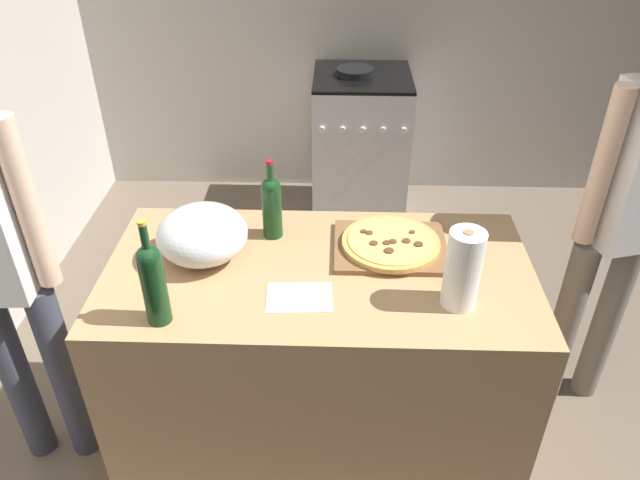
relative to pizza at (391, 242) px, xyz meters
name	(u,v)px	position (x,y,z in m)	size (l,w,h in m)	color
ground_plane	(339,322)	(-0.17, 0.63, -0.94)	(3.95, 3.61, 0.02)	#6B5B4C
counter	(319,362)	(-0.25, -0.12, -0.48)	(1.47, 0.76, 0.90)	tan
cutting_board	(390,247)	(0.00, 0.00, -0.02)	(0.40, 0.32, 0.02)	brown
pizza	(391,242)	(0.00, 0.00, 0.00)	(0.35, 0.35, 0.03)	tan
mixing_bowl	(202,234)	(-0.65, -0.07, 0.06)	(0.31, 0.31, 0.19)	#B2B2B7
paper_towel_roll	(463,269)	(0.19, -0.29, 0.10)	(0.11, 0.11, 0.27)	white
wine_bottle_clear	(153,281)	(-0.73, -0.40, 0.12)	(0.07, 0.07, 0.36)	#143819
wine_bottle_amber	(272,204)	(-0.43, 0.08, 0.10)	(0.07, 0.07, 0.31)	#143819
recipe_sheet	(299,297)	(-0.31, -0.28, -0.03)	(0.21, 0.15, 0.00)	white
stove	(360,146)	(-0.06, 1.78, -0.46)	(0.59, 0.61, 0.98)	#B7B7BC
person_in_red	(622,213)	(0.87, 0.17, 0.03)	(0.35, 0.24, 1.69)	slate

